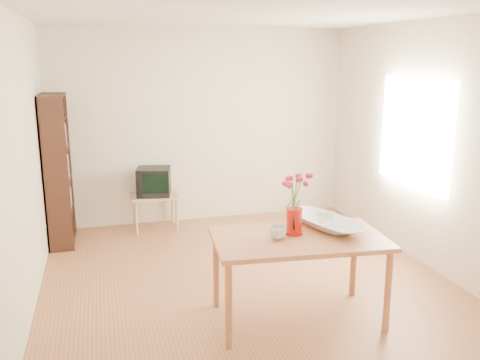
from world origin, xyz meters
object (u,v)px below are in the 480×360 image
object	(u,v)px
pitcher	(294,222)
mug	(278,233)
bowl	(326,200)
table	(299,246)
television	(154,181)

from	to	relation	value
pitcher	mug	distance (m)	0.19
pitcher	bowl	distance (m)	0.37
mug	table	bearing A→B (deg)	150.61
table	mug	world-z (taller)	mug
bowl	television	bearing A→B (deg)	115.11
pitcher	mug	bearing A→B (deg)	-132.21
bowl	television	distance (m)	2.90
table	pitcher	distance (m)	0.20
bowl	table	bearing A→B (deg)	-153.03
table	mug	distance (m)	0.23
table	pitcher	size ratio (longest dim) A/B	6.58
table	mug	xyz separation A→B (m)	(-0.18, 0.00, 0.13)
table	television	bearing A→B (deg)	113.21
pitcher	television	world-z (taller)	pitcher
bowl	pitcher	bearing A→B (deg)	-166.52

